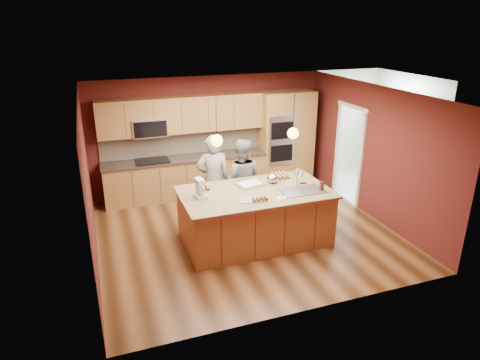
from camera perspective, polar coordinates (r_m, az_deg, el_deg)
name	(u,v)px	position (r m, az deg, el deg)	size (l,w,h in m)	color
floor	(246,233)	(8.37, 0.77, -7.03)	(5.50, 5.50, 0.00)	#422510
ceiling	(247,93)	(7.50, 0.87, 11.54)	(5.50, 5.50, 0.00)	silver
wall_back	(209,134)	(10.11, -4.15, 6.10)	(5.50, 5.50, 0.00)	#521B17
wall_front	(312,226)	(5.73, 9.60, -6.01)	(5.50, 5.50, 0.00)	#521B17
wall_left	(88,186)	(7.39, -19.60, -0.70)	(5.00, 5.00, 0.00)	#521B17
wall_right	(373,152)	(9.11, 17.28, 3.56)	(5.00, 5.00, 0.00)	#521B17
cabinet_run	(184,155)	(9.82, -7.52, 3.31)	(3.74, 0.64, 2.30)	olive
oven_column	(286,139)	(10.51, 6.11, 5.49)	(1.30, 0.62, 2.30)	olive
doorway_trim	(349,155)	(9.81, 14.28, 3.22)	(0.08, 1.11, 2.20)	silver
laundry_room	(402,107)	(10.87, 20.78, 9.10)	(2.60, 2.70, 2.70)	silver
pendant_left	(217,140)	(7.14, -3.13, 5.31)	(0.20, 0.20, 0.80)	black
pendant_right	(293,133)	(7.64, 7.09, 6.23)	(0.20, 0.20, 0.80)	black
island	(256,216)	(7.88, 2.12, -4.77)	(2.70, 1.51, 1.37)	olive
person_left	(213,180)	(8.45, -3.60, 0.02)	(0.67, 0.44, 1.83)	black
person_right	(241,180)	(8.64, 0.18, 0.05)	(0.82, 0.64, 1.69)	slate
stand_mixer	(200,190)	(7.40, -5.36, -1.28)	(0.21, 0.27, 0.34)	silver
sheet_cake	(250,184)	(7.95, 1.33, -0.55)	(0.55, 0.46, 0.05)	silver
cooling_rack	(252,199)	(7.31, 1.55, -2.61)	(0.40, 0.28, 0.02)	#B3B7BB
mixing_bowl	(272,178)	(8.06, 4.36, 0.23)	(0.22, 0.22, 0.19)	#ABAFB3
plate	(282,198)	(7.41, 5.61, -2.41)	(0.16, 0.16, 0.01)	white
tumbler	(322,186)	(7.83, 10.83, -0.77)	(0.09, 0.09, 0.17)	#341A10
phone	(303,183)	(8.12, 8.39, -0.42)	(0.12, 0.07, 0.01)	black
cupcakes_left	(202,187)	(7.78, -5.02, -1.00)	(0.25, 0.25, 0.08)	#B76F45
cupcakes_rack	(260,199)	(7.25, 2.68, -2.49)	(0.28, 0.14, 0.06)	#B76F45
cupcakes_right	(280,176)	(8.37, 5.32, 0.60)	(0.32, 0.32, 0.07)	#B76F45
washer	(396,169)	(10.93, 20.09, 1.40)	(0.63, 0.65, 1.02)	silver
dryer	(381,162)	(11.40, 18.23, 2.25)	(0.60, 0.62, 0.96)	silver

